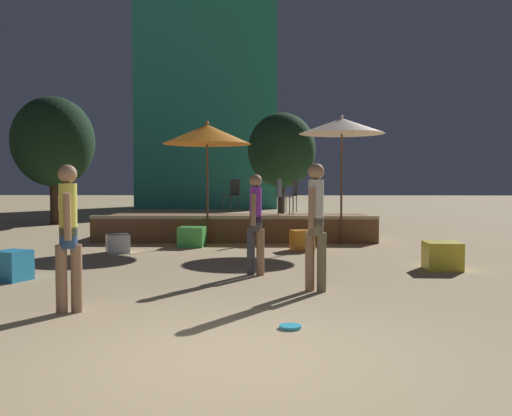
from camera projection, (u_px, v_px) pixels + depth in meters
ground_plane at (226, 360)px, 4.78m from camera, size 120.00×120.00×0.00m
wooden_deck at (237, 227)px, 15.17m from camera, size 7.08×2.56×0.67m
patio_umbrella_0 at (342, 126)px, 13.61m from camera, size 2.06×2.06×3.10m
patio_umbrella_1 at (207, 135)px, 13.71m from camera, size 2.15×2.15×2.96m
cube_seat_0 at (302, 240)px, 12.45m from camera, size 0.56×0.56×0.45m
cube_seat_1 at (192, 237)px, 13.23m from camera, size 0.61×0.61×0.46m
cube_seat_2 at (442, 256)px, 9.72m from camera, size 0.60×0.60×0.47m
cube_seat_3 at (118, 243)px, 12.08m from camera, size 0.60×0.60×0.39m
cube_seat_4 at (12, 266)px, 8.64m from camera, size 0.58×0.58×0.46m
person_1 at (256, 222)px, 9.13m from camera, size 0.28×0.48×1.62m
person_2 at (316, 222)px, 7.76m from camera, size 0.28×0.47×1.75m
person_3 at (68, 233)px, 6.49m from camera, size 0.29×0.50×1.69m
bistro_chair_0 at (233, 192)px, 15.89m from camera, size 0.48×0.48×0.90m
bistro_chair_1 at (282, 193)px, 14.44m from camera, size 0.43×0.43×0.90m
bistro_chair_2 at (293, 192)px, 15.83m from camera, size 0.43×0.42×0.90m
frisbee_disc at (290, 327)px, 5.82m from camera, size 0.23×0.23×0.03m
background_tree_0 at (282, 150)px, 24.86m from camera, size 2.96×2.96×4.52m
background_tree_1 at (53, 142)px, 20.04m from camera, size 2.87×2.87×4.50m
distant_building at (209, 107)px, 33.57m from camera, size 8.03×4.24×11.90m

